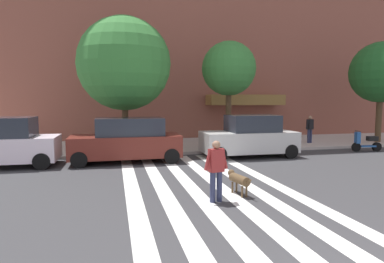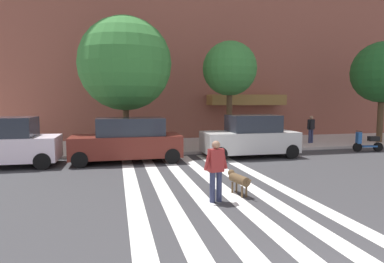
% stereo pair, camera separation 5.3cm
% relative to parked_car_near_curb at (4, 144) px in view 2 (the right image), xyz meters
% --- Properties ---
extents(ground_plane, '(160.00, 160.00, 0.00)m').
position_rel_parked_car_near_curb_xyz_m(ground_plane, '(7.74, -5.03, -0.95)').
color(ground_plane, '#353538').
extents(sidewalk_far, '(80.00, 6.00, 0.15)m').
position_rel_parked_car_near_curb_xyz_m(sidewalk_far, '(7.74, 4.25, -0.87)').
color(sidewalk_far, '#B4A9A2').
rests_on(sidewalk_far, ground_plane).
extents(crosswalk_stripes, '(4.95, 11.96, 0.01)m').
position_rel_parked_car_near_curb_xyz_m(crosswalk_stripes, '(7.12, -5.03, -0.94)').
color(crosswalk_stripes, silver).
rests_on(crosswalk_stripes, ground_plane).
extents(parked_car_near_curb, '(4.27, 2.06, 2.02)m').
position_rel_parked_car_near_curb_xyz_m(parked_car_near_curb, '(0.00, 0.00, 0.00)').
color(parked_car_near_curb, silver).
rests_on(parked_car_near_curb, ground_plane).
extents(parked_car_behind_first, '(4.72, 2.04, 1.94)m').
position_rel_parked_car_near_curb_xyz_m(parked_car_behind_first, '(4.91, 0.00, 0.01)').
color(parked_car_behind_first, maroon).
rests_on(parked_car_behind_first, ground_plane).
extents(parked_car_third_in_line, '(4.47, 2.01, 2.00)m').
position_rel_parked_car_near_curb_xyz_m(parked_car_third_in_line, '(10.68, 0.00, 0.00)').
color(parked_car_third_in_line, beige).
rests_on(parked_car_third_in_line, ground_plane).
extents(parked_scooter, '(1.63, 0.56, 1.11)m').
position_rel_parked_car_near_curb_xyz_m(parked_scooter, '(17.39, 0.07, -0.47)').
color(parked_scooter, black).
rests_on(parked_scooter, ground_plane).
extents(street_tree_nearest, '(4.66, 4.66, 6.71)m').
position_rel_parked_car_near_curb_xyz_m(street_tree_nearest, '(4.94, 2.42, 3.57)').
color(street_tree_nearest, '#4C3823').
rests_on(street_tree_nearest, sidewalk_far).
extents(street_tree_middle, '(3.02, 3.02, 5.84)m').
position_rel_parked_car_near_curb_xyz_m(street_tree_middle, '(10.67, 2.98, 3.50)').
color(street_tree_middle, '#4C3823').
rests_on(street_tree_middle, sidewalk_far).
extents(street_tree_further, '(3.68, 3.68, 6.10)m').
position_rel_parked_car_near_curb_xyz_m(street_tree_further, '(20.25, 2.40, 3.45)').
color(street_tree_further, '#4C3823').
rests_on(street_tree_further, sidewalk_far).
extents(pedestrian_dog_walker, '(0.71, 0.31, 1.64)m').
position_rel_parked_car_near_curb_xyz_m(pedestrian_dog_walker, '(6.97, -6.40, -0.02)').
color(pedestrian_dog_walker, '#282D4C').
rests_on(pedestrian_dog_walker, ground_plane).
extents(dog_on_leash, '(0.40, 1.14, 0.65)m').
position_rel_parked_car_near_curb_xyz_m(dog_on_leash, '(7.81, -5.88, -0.50)').
color(dog_on_leash, brown).
rests_on(dog_on_leash, ground_plane).
extents(pedestrian_bystander, '(0.70, 0.35, 1.64)m').
position_rel_parked_car_near_curb_xyz_m(pedestrian_bystander, '(15.85, 2.93, 0.13)').
color(pedestrian_bystander, '#282D4C').
rests_on(pedestrian_bystander, sidewalk_far).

